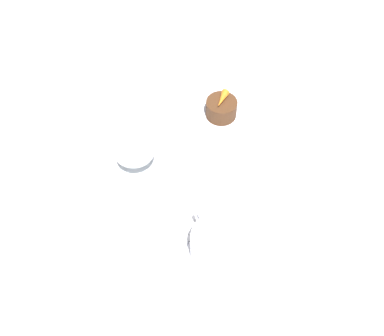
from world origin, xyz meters
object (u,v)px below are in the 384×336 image
(wine_glass, at_px, (133,143))
(dessert_cake, at_px, (221,108))
(dinner_plate, at_px, (221,128))
(coffee_cup, at_px, (219,245))
(fork, at_px, (256,194))

(wine_glass, xyz_separation_m, dessert_cake, (0.01, -0.21, -0.04))
(dinner_plate, distance_m, wine_glass, 0.20)
(coffee_cup, height_order, fork, coffee_cup)
(coffee_cup, bearing_deg, dessert_cake, -34.64)
(wine_glass, bearing_deg, coffee_cup, -173.52)
(wine_glass, relative_size, fork, 0.58)
(dinner_plate, bearing_deg, fork, 169.18)
(dinner_plate, bearing_deg, wine_glass, 86.35)
(wine_glass, bearing_deg, dinner_plate, -93.65)
(dinner_plate, height_order, wine_glass, wine_glass)
(wine_glass, relative_size, dessert_cake, 1.66)
(dinner_plate, distance_m, coffee_cup, 0.29)
(dinner_plate, height_order, coffee_cup, coffee_cup)
(fork, height_order, dessert_cake, dessert_cake)
(dinner_plate, relative_size, wine_glass, 2.44)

